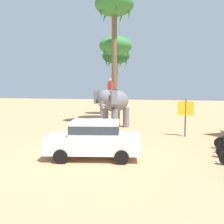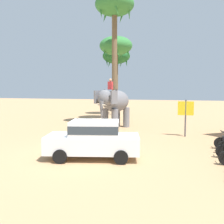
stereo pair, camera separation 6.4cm
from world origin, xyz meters
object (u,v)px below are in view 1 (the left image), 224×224
Objects in this scene: palm_tree_left_of_road at (116,58)px; palm_tree_behind_elephant at (114,10)px; elephant_with_mahout at (114,103)px; palm_tree_near_hut at (116,48)px; signboard_yellow at (186,111)px; car_sedan_foreground at (94,138)px.

palm_tree_behind_elephant is at bearing -76.03° from palm_tree_left_of_road.
palm_tree_near_hut is at bearing 103.91° from elephant_with_mahout.
palm_tree_left_of_road is 3.26× the size of signboard_yellow.
palm_tree_near_hut is (-0.88, 3.71, -2.45)m from palm_tree_behind_elephant.
car_sedan_foreground is at bearing -78.08° from palm_tree_left_of_road.
palm_tree_left_of_road is (-1.21, 4.70, -0.35)m from palm_tree_near_hut.
car_sedan_foreground is at bearing -80.79° from elephant_with_mahout.
palm_tree_behind_elephant is at bearing 100.19° from car_sedan_foreground.
car_sedan_foreground is at bearing -79.81° from palm_tree_behind_elephant.
car_sedan_foreground is 19.84m from palm_tree_left_of_road.
elephant_with_mahout is 11.40m from palm_tree_left_of_road.
palm_tree_behind_elephant is at bearing 148.09° from signboard_yellow.
palm_tree_near_hut is 1.05× the size of palm_tree_left_of_road.
palm_tree_near_hut is 11.25m from signboard_yellow.
elephant_with_mahout is 7.49m from palm_tree_near_hut.
elephant_with_mahout is at bearing -74.85° from palm_tree_behind_elephant.
palm_tree_behind_elephant is (-0.45, 1.65, 7.51)m from elephant_with_mahout.
palm_tree_behind_elephant is 1.33× the size of palm_tree_near_hut.
palm_tree_near_hut is at bearing 132.33° from signboard_yellow.
elephant_with_mahout is 1.67× the size of signboard_yellow.
palm_tree_left_of_road is (-2.09, 8.41, -2.80)m from palm_tree_behind_elephant.
signboard_yellow is (5.33, -1.95, -0.30)m from elephant_with_mahout.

